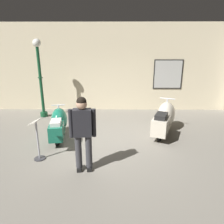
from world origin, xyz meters
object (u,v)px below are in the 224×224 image
object	(u,v)px
info_stanchion	(38,143)
scooter_0	(59,123)
lamppost	(40,74)
visitor_0	(83,130)
scooter_1	(164,118)

from	to	relation	value
info_stanchion	scooter_0	bearing A→B (deg)	83.87
lamppost	visitor_0	size ratio (longest dim) A/B	1.73
lamppost	visitor_0	distance (m)	4.40
visitor_0	lamppost	bearing A→B (deg)	24.94
scooter_1	visitor_0	bearing A→B (deg)	156.57
scooter_0	visitor_0	size ratio (longest dim) A/B	0.94
info_stanchion	lamppost	bearing A→B (deg)	106.15
info_stanchion	visitor_0	bearing A→B (deg)	-21.56
scooter_0	scooter_1	world-z (taller)	scooter_1
visitor_0	scooter_0	bearing A→B (deg)	24.70
scooter_0	scooter_1	distance (m)	3.36
scooter_1	lamppost	size ratio (longest dim) A/B	0.62
scooter_0	info_stanchion	distance (m)	1.39
scooter_1	info_stanchion	distance (m)	3.90
visitor_0	info_stanchion	bearing A→B (deg)	63.79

